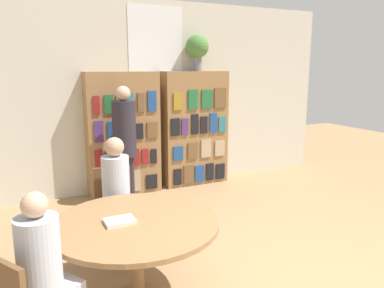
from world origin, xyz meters
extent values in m
cube|color=beige|center=(0.00, 3.93, 1.50)|extent=(6.40, 0.06, 3.00)
cube|color=white|center=(0.00, 3.89, 2.35)|extent=(0.90, 0.01, 1.10)
cube|color=olive|center=(-0.62, 3.74, 0.95)|extent=(1.12, 0.32, 1.90)
cube|color=#4C2D6B|center=(-0.99, 3.57, 0.20)|extent=(0.18, 0.02, 0.27)
cube|color=#2D707A|center=(-0.75, 3.57, 0.19)|extent=(0.20, 0.02, 0.26)
cube|color=tan|center=(-0.50, 3.57, 0.22)|extent=(0.15, 0.02, 0.32)
cube|color=black|center=(-0.23, 3.57, 0.17)|extent=(0.18, 0.02, 0.23)
cube|color=maroon|center=(-1.05, 3.57, 0.62)|extent=(0.11, 0.02, 0.29)
cube|color=black|center=(-0.90, 3.57, 0.61)|extent=(0.09, 0.02, 0.27)
cube|color=#4C2D6B|center=(-0.76, 3.57, 0.60)|extent=(0.09, 0.02, 0.25)
cube|color=tan|center=(-0.62, 3.57, 0.63)|extent=(0.10, 0.02, 0.31)
cube|color=maroon|center=(-0.47, 3.57, 0.60)|extent=(0.09, 0.02, 0.26)
cube|color=maroon|center=(-0.33, 3.57, 0.60)|extent=(0.11, 0.02, 0.25)
cube|color=black|center=(-0.19, 3.57, 0.59)|extent=(0.10, 0.02, 0.23)
cube|color=#4C2D6B|center=(-1.03, 3.57, 1.04)|extent=(0.13, 0.02, 0.31)
cube|color=navy|center=(-0.81, 3.57, 1.03)|extent=(0.16, 0.02, 0.30)
cube|color=#236638|center=(-0.63, 3.57, 1.02)|extent=(0.15, 0.02, 0.27)
cube|color=black|center=(-0.42, 3.57, 1.00)|extent=(0.13, 0.02, 0.24)
cube|color=brown|center=(-0.20, 3.57, 1.01)|extent=(0.17, 0.02, 0.25)
cube|color=maroon|center=(-1.04, 3.57, 1.43)|extent=(0.09, 0.02, 0.26)
cube|color=#236638|center=(-0.86, 3.57, 1.43)|extent=(0.13, 0.02, 0.27)
cube|color=olive|center=(-0.70, 3.57, 1.44)|extent=(0.11, 0.02, 0.28)
cube|color=#2D707A|center=(-0.54, 3.57, 1.45)|extent=(0.10, 0.02, 0.30)
cube|color=brown|center=(-0.37, 3.57, 1.44)|extent=(0.11, 0.02, 0.29)
cube|color=navy|center=(-0.20, 3.57, 1.45)|extent=(0.14, 0.02, 0.31)
cube|color=olive|center=(0.62, 3.74, 0.95)|extent=(1.12, 0.32, 1.90)
cube|color=black|center=(0.22, 3.57, 0.19)|extent=(0.13, 0.02, 0.27)
cube|color=brown|center=(0.42, 3.57, 0.22)|extent=(0.17, 0.02, 0.31)
cube|color=navy|center=(0.62, 3.57, 0.20)|extent=(0.16, 0.02, 0.28)
cube|color=black|center=(0.82, 3.57, 0.21)|extent=(0.14, 0.02, 0.30)
cube|color=black|center=(1.02, 3.57, 0.19)|extent=(0.17, 0.02, 0.26)
cube|color=navy|center=(0.23, 3.57, 0.59)|extent=(0.17, 0.02, 0.23)
cube|color=brown|center=(0.49, 3.57, 0.61)|extent=(0.18, 0.02, 0.27)
cube|color=tan|center=(0.74, 3.57, 0.62)|extent=(0.18, 0.02, 0.30)
cube|color=tan|center=(1.01, 3.57, 0.60)|extent=(0.18, 0.02, 0.26)
cube|color=black|center=(0.19, 3.57, 1.02)|extent=(0.15, 0.02, 0.28)
cube|color=#4C2D6B|center=(0.35, 3.57, 1.02)|extent=(0.11, 0.02, 0.27)
cube|color=black|center=(0.53, 3.57, 1.05)|extent=(0.12, 0.02, 0.33)
cube|color=black|center=(0.70, 3.57, 1.03)|extent=(0.12, 0.02, 0.28)
cube|color=navy|center=(0.88, 3.57, 1.05)|extent=(0.13, 0.02, 0.33)
cube|color=#2D707A|center=(1.05, 3.57, 1.01)|extent=(0.13, 0.02, 0.26)
cube|color=olive|center=(0.23, 3.57, 1.44)|extent=(0.15, 0.02, 0.27)
cube|color=#236638|center=(0.50, 3.57, 1.45)|extent=(0.17, 0.02, 0.31)
cube|color=#236638|center=(0.75, 3.57, 1.45)|extent=(0.19, 0.02, 0.30)
cube|color=brown|center=(1.00, 3.57, 1.46)|extent=(0.22, 0.02, 0.33)
cylinder|color=slate|center=(0.66, 3.74, 2.02)|extent=(0.14, 0.14, 0.24)
sphere|color=#4C7F3D|center=(0.66, 3.74, 2.29)|extent=(0.37, 0.37, 0.37)
cylinder|color=olive|center=(-1.30, 0.95, 0.36)|extent=(0.12, 0.12, 0.65)
cylinder|color=olive|center=(-1.30, 0.95, 0.70)|extent=(1.39, 1.39, 0.04)
cube|color=brown|center=(-1.22, 1.90, 0.43)|extent=(0.43, 0.43, 0.04)
cube|color=brown|center=(-1.21, 2.08, 0.67)|extent=(0.40, 0.07, 0.45)
cylinder|color=brown|center=(-1.07, 1.72, 0.20)|extent=(0.04, 0.04, 0.41)
cylinder|color=brown|center=(-1.41, 1.74, 0.20)|extent=(0.04, 0.04, 0.41)
cylinder|color=brown|center=(-1.04, 2.06, 0.20)|extent=(0.04, 0.04, 0.41)
cylinder|color=brown|center=(-1.38, 2.08, 0.20)|extent=(0.04, 0.04, 0.41)
cube|color=#B2B7C6|center=(-1.24, 1.76, 0.51)|extent=(0.31, 0.34, 0.12)
cylinder|color=#B2B7C6|center=(-1.23, 1.84, 0.82)|extent=(0.28, 0.28, 0.50)
sphere|color=tan|center=(-1.23, 1.84, 1.17)|extent=(0.20, 0.20, 0.20)
cylinder|color=#B2B7C6|center=(-1.17, 1.64, 0.22)|extent=(0.10, 0.10, 0.45)
cylinder|color=#B2B7C6|center=(-1.32, 1.65, 0.22)|extent=(0.10, 0.10, 0.45)
cylinder|color=#B2B7C6|center=(-2.06, 0.48, 0.82)|extent=(0.27, 0.27, 0.50)
sphere|color=tan|center=(-2.06, 0.48, 1.15)|extent=(0.16, 0.16, 0.16)
cylinder|color=#28232D|center=(-0.81, 3.23, 0.36)|extent=(0.10, 0.10, 0.72)
cylinder|color=#28232D|center=(-0.67, 3.23, 0.36)|extent=(0.10, 0.10, 0.72)
cylinder|color=#28232D|center=(-0.74, 3.23, 1.11)|extent=(0.33, 0.33, 0.78)
sphere|color=tan|center=(-0.74, 3.23, 1.61)|extent=(0.21, 0.21, 0.21)
cylinder|color=#28232D|center=(-0.64, 3.51, 1.31)|extent=(0.07, 0.30, 0.07)
cube|color=silver|center=(-1.42, 0.97, 0.74)|extent=(0.24, 0.18, 0.03)
camera|label=1|loc=(-2.13, -1.86, 1.97)|focal=35.00mm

